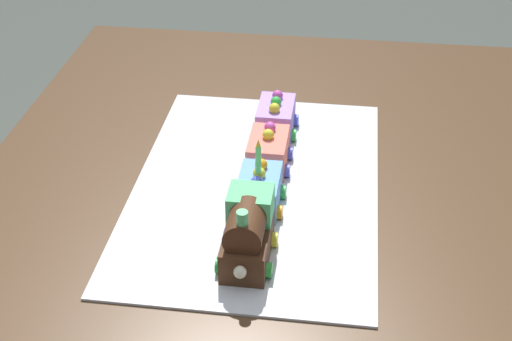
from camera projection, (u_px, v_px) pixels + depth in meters
dining_table at (264, 264)px, 1.25m from camera, size 1.40×1.00×0.74m
cake_board at (256, 187)px, 1.25m from camera, size 0.60×0.40×0.00m
cake_locomotive at (247, 232)px, 1.07m from camera, size 0.14×0.08×0.12m
cake_car_caboose_sky_blue at (259, 191)px, 1.18m from camera, size 0.10×0.08×0.07m
cake_car_hopper_coral at (268, 151)px, 1.28m from camera, size 0.10×0.08×0.07m
cake_car_gondola_lavender at (276, 118)px, 1.38m from camera, size 0.10×0.08×0.07m
birthday_candle at (259, 155)px, 1.14m from camera, size 0.01×0.01×0.06m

